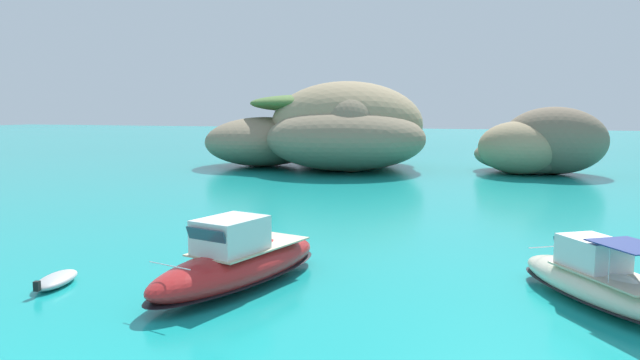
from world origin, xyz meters
TOP-DOWN VIEW (x-y plane):
  - islet_large at (-10.42, 57.86)m, footprint 29.19×27.47m
  - islet_small at (11.70, 57.87)m, footprint 16.97×16.52m
  - motorboat_red at (0.28, 11.36)m, footprint 4.86×9.68m
  - motorboat_cream at (13.15, 13.55)m, footprint 6.27×7.75m
  - dinghy_tender at (-6.44, 9.13)m, footprint 1.76×2.87m

SIDE VIEW (x-z plane):
  - dinghy_tender at x=-6.44m, z-range -0.07..0.51m
  - motorboat_cream at x=13.15m, z-range -0.44..2.00m
  - motorboat_red at x=0.28m, z-range -0.45..2.28m
  - islet_small at x=11.70m, z-range -0.78..6.28m
  - islet_large at x=-10.42m, z-range -0.88..9.19m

